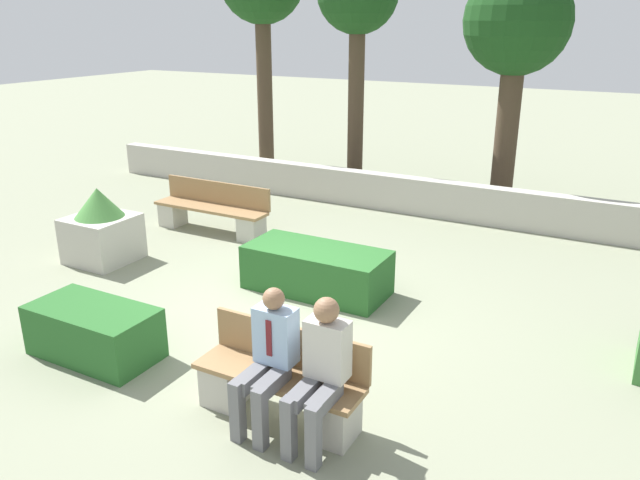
{
  "coord_description": "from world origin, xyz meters",
  "views": [
    {
      "loc": [
        3.97,
        -6.12,
        3.57
      ],
      "look_at": [
        0.37,
        0.5,
        0.9
      ],
      "focal_mm": 35.0,
      "sensor_mm": 36.0,
      "label": 1
    }
  ],
  "objects": [
    {
      "name": "ground_plane",
      "position": [
        0.0,
        0.0,
        0.0
      ],
      "size": [
        60.0,
        60.0,
        0.0
      ],
      "primitive_type": "plane",
      "color": "gray"
    },
    {
      "name": "perimeter_wall",
      "position": [
        0.0,
        4.99,
        0.35
      ],
      "size": [
        14.72,
        0.3,
        0.7
      ],
      "color": "#B7B2A8",
      "rests_on": "ground_plane"
    },
    {
      "name": "bench_front",
      "position": [
        1.23,
        -1.87,
        0.33
      ],
      "size": [
        1.67,
        0.48,
        0.87
      ],
      "color": "#937047",
      "rests_on": "ground_plane"
    },
    {
      "name": "bench_left_side",
      "position": [
        -2.75,
        2.22,
        0.35
      ],
      "size": [
        2.2,
        0.49,
        0.87
      ],
      "rotation": [
        0.0,
        0.0,
        0.1
      ],
      "color": "#937047",
      "rests_on": "ground_plane"
    },
    {
      "name": "person_seated_man",
      "position": [
        1.2,
        -2.01,
        0.74
      ],
      "size": [
        0.38,
        0.64,
        1.34
      ],
      "color": "slate",
      "rests_on": "ground_plane"
    },
    {
      "name": "person_seated_woman",
      "position": [
        1.73,
        -2.0,
        0.76
      ],
      "size": [
        0.38,
        0.64,
        1.36
      ],
      "color": "slate",
      "rests_on": "ground_plane"
    },
    {
      "name": "hedge_block_near_left",
      "position": [
        -1.2,
        -1.88,
        0.29
      ],
      "size": [
        1.45,
        0.75,
        0.58
      ],
      "color": "#286028",
      "rests_on": "ground_plane"
    },
    {
      "name": "hedge_block_near_right",
      "position": [
        0.12,
        0.86,
        0.31
      ],
      "size": [
        1.97,
        0.89,
        0.62
      ],
      "color": "#286028",
      "rests_on": "ground_plane"
    },
    {
      "name": "planter_corner_left",
      "position": [
        -3.36,
        0.28,
        0.53
      ],
      "size": [
        0.93,
        0.93,
        1.17
      ],
      "color": "#B7B2A8",
      "rests_on": "ground_plane"
    },
    {
      "name": "tree_center_left",
      "position": [
        -1.94,
        6.38,
        3.93
      ],
      "size": [
        1.72,
        1.72,
        4.97
      ],
      "color": "#473828",
      "rests_on": "ground_plane"
    },
    {
      "name": "tree_center_right",
      "position": [
        1.35,
        6.33,
        3.41
      ],
      "size": [
        1.99,
        1.99,
        4.55
      ],
      "color": "#473828",
      "rests_on": "ground_plane"
    }
  ]
}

